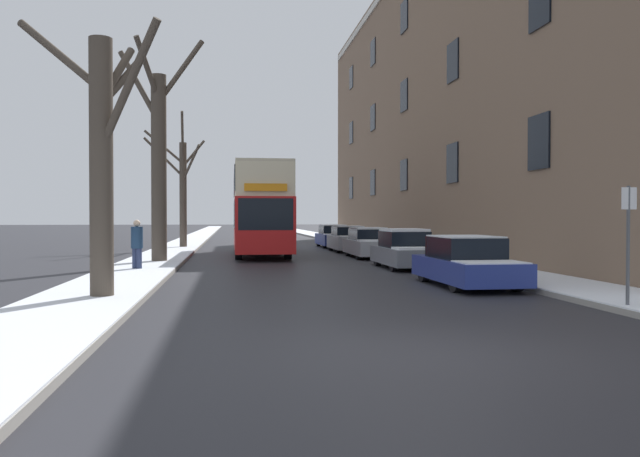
# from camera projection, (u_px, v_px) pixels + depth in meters

# --- Properties ---
(ground_plane) EXTENTS (320.00, 320.00, 0.00)m
(ground_plane) POSITION_uv_depth(u_px,v_px,m) (431.00, 352.00, 8.80)
(ground_plane) COLOR #28282D
(sidewalk_left) EXTENTS (2.49, 130.00, 0.16)m
(sidewalk_left) POSITION_uv_depth(u_px,v_px,m) (198.00, 236.00, 60.42)
(sidewalk_left) COLOR gray
(sidewalk_left) RESTS_ON ground
(sidewalk_right) EXTENTS (2.49, 130.00, 0.16)m
(sidewalk_right) POSITION_uv_depth(u_px,v_px,m) (320.00, 236.00, 62.10)
(sidewalk_right) COLOR gray
(sidewalk_right) RESTS_ON ground
(terrace_facade_right) EXTENTS (9.10, 45.65, 17.26)m
(terrace_facade_right) POSITION_uv_depth(u_px,v_px,m) (478.00, 104.00, 36.84)
(terrace_facade_right) COLOR #7A604C
(terrace_facade_right) RESTS_ON ground
(bare_tree_left_0) EXTENTS (3.48, 2.45, 6.44)m
(bare_tree_left_0) POSITION_uv_depth(u_px,v_px,m) (102.00, 154.00, 13.88)
(bare_tree_left_0) COLOR #4C4238
(bare_tree_left_0) RESTS_ON ground
(bare_tree_left_1) EXTENTS (3.43, 2.21, 9.26)m
(bare_tree_left_1) POSITION_uv_depth(u_px,v_px,m) (159.00, 158.00, 25.02)
(bare_tree_left_1) COLOR #4C4238
(bare_tree_left_1) RESTS_ON ground
(bare_tree_left_2) EXTENTS (3.55, 3.45, 7.97)m
(bare_tree_left_2) POSITION_uv_depth(u_px,v_px,m) (182.00, 186.00, 37.07)
(bare_tree_left_2) COLOR #4C4238
(bare_tree_left_2) RESTS_ON ground
(double_decker_bus) EXTENTS (2.60, 10.55, 4.40)m
(double_decker_bus) POSITION_uv_depth(u_px,v_px,m) (260.00, 206.00, 31.29)
(double_decker_bus) COLOR red
(double_decker_bus) RESTS_ON ground
(parked_car_0) EXTENTS (1.85, 4.40, 1.39)m
(parked_car_0) POSITION_uv_depth(u_px,v_px,m) (467.00, 263.00, 17.21)
(parked_car_0) COLOR navy
(parked_car_0) RESTS_ON ground
(parked_car_1) EXTENTS (1.74, 4.13, 1.48)m
(parked_car_1) POSITION_uv_depth(u_px,v_px,m) (405.00, 250.00, 23.31)
(parked_car_1) COLOR slate
(parked_car_1) RESTS_ON ground
(parked_car_2) EXTENTS (1.69, 4.47, 1.43)m
(parked_car_2) POSITION_uv_depth(u_px,v_px,m) (368.00, 244.00, 29.55)
(parked_car_2) COLOR #9EA3AD
(parked_car_2) RESTS_ON ground
(parked_car_3) EXTENTS (1.78, 4.12, 1.43)m
(parked_car_3) POSITION_uv_depth(u_px,v_px,m) (348.00, 240.00, 34.63)
(parked_car_3) COLOR #9EA3AD
(parked_car_3) RESTS_ON ground
(parked_car_4) EXTENTS (1.74, 4.50, 1.44)m
(parked_car_4) POSITION_uv_depth(u_px,v_px,m) (333.00, 237.00, 39.79)
(parked_car_4) COLOR navy
(parked_car_4) RESTS_ON ground
(pedestrian_left_sidewalk) EXTENTS (0.40, 0.40, 1.82)m
(pedestrian_left_sidewalk) POSITION_uv_depth(u_px,v_px,m) (137.00, 244.00, 21.26)
(pedestrian_left_sidewalk) COLOR navy
(pedestrian_left_sidewalk) RESTS_ON ground
(street_sign_post) EXTENTS (0.32, 0.07, 2.53)m
(street_sign_post) POSITION_uv_depth(u_px,v_px,m) (628.00, 240.00, 12.38)
(street_sign_post) COLOR #4C4F54
(street_sign_post) RESTS_ON ground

